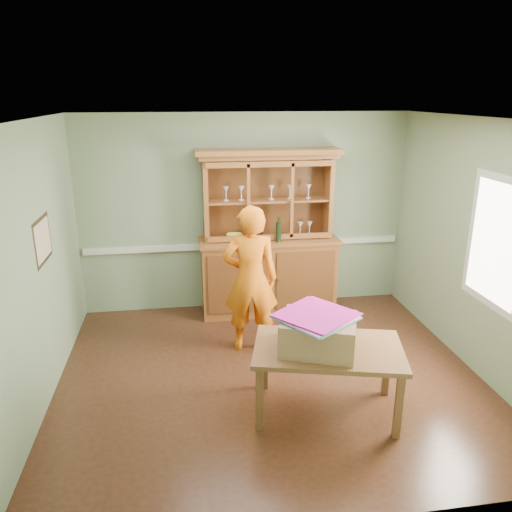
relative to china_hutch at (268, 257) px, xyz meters
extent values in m
plane|color=#4A2A17|center=(-0.28, -1.75, -0.79)|extent=(4.50, 4.50, 0.00)
plane|color=white|center=(-0.28, -1.75, 1.91)|extent=(4.50, 4.50, 0.00)
plane|color=gray|center=(-0.28, 0.25, 0.56)|extent=(4.50, 0.00, 4.50)
plane|color=gray|center=(-2.53, -1.75, 0.56)|extent=(0.00, 4.00, 4.00)
plane|color=gray|center=(1.97, -1.75, 0.56)|extent=(0.00, 4.00, 4.00)
plane|color=gray|center=(-0.28, -3.75, 0.56)|extent=(4.50, 0.00, 4.50)
cube|color=silver|center=(-0.28, 0.23, 0.11)|extent=(4.41, 0.05, 0.08)
cube|color=#2F2213|center=(-2.51, -1.45, 0.76)|extent=(0.03, 0.60, 0.46)
cube|color=beige|center=(-2.50, -1.45, 0.76)|extent=(0.01, 0.52, 0.38)
cube|color=silver|center=(1.95, -2.05, 0.71)|extent=(0.03, 0.96, 1.36)
cube|color=white|center=(1.94, -2.05, 0.71)|extent=(0.01, 0.80, 1.20)
cube|color=brown|center=(0.00, -0.02, -0.28)|extent=(1.83, 0.56, 1.01)
cube|color=brown|center=(0.00, -0.03, 0.25)|extent=(1.89, 0.62, 0.04)
cube|color=#5E3216|center=(0.00, 0.24, 0.80)|extent=(1.73, 0.04, 1.07)
cube|color=brown|center=(-0.83, 0.06, 0.80)|extent=(0.06, 0.39, 1.07)
cube|color=brown|center=(0.83, 0.06, 0.80)|extent=(0.06, 0.39, 1.07)
cube|color=brown|center=(0.00, 0.06, 1.36)|extent=(1.83, 0.45, 0.06)
cube|color=brown|center=(0.00, 0.04, 1.43)|extent=(1.91, 0.49, 0.06)
cube|color=brown|center=(0.00, 0.06, 0.78)|extent=(1.60, 0.33, 0.03)
imported|color=#B2B2B7|center=(-0.15, 0.06, 0.37)|extent=(0.19, 0.19, 0.19)
imported|color=yellow|center=(-0.46, 0.06, 0.30)|extent=(0.22, 0.22, 0.05)
cylinder|color=black|center=(0.10, -0.20, 0.43)|extent=(0.07, 0.07, 0.32)
cube|color=brown|center=(0.14, -2.44, -0.12)|extent=(1.53, 1.13, 0.05)
cube|color=brown|center=(-0.53, -2.62, -0.47)|extent=(0.08, 0.08, 0.64)
cube|color=brown|center=(-0.37, -1.96, -0.47)|extent=(0.08, 0.08, 0.64)
cube|color=brown|center=(0.65, -2.91, -0.47)|extent=(0.08, 0.08, 0.64)
cube|color=brown|center=(0.82, -2.26, -0.47)|extent=(0.08, 0.08, 0.64)
cube|color=#9B6F50|center=(0.03, -2.46, 0.05)|extent=(0.81, 0.73, 0.31)
cube|color=#38BF61|center=(0.00, -2.44, 0.21)|extent=(0.82, 0.82, 0.01)
cube|color=#30A7E5|center=(0.00, -2.44, 0.22)|extent=(0.82, 0.82, 0.01)
cube|color=#EA6ED1|center=(0.00, -2.44, 0.23)|extent=(0.82, 0.82, 0.01)
cube|color=#EC2495|center=(0.00, -2.44, 0.24)|extent=(0.82, 0.82, 0.01)
cube|color=#C41D96|center=(0.00, -2.44, 0.25)|extent=(0.82, 0.82, 0.01)
imported|color=orange|center=(-0.39, -1.08, 0.09)|extent=(0.67, 0.47, 1.75)
camera|label=1|loc=(-1.14, -6.42, 2.14)|focal=35.00mm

